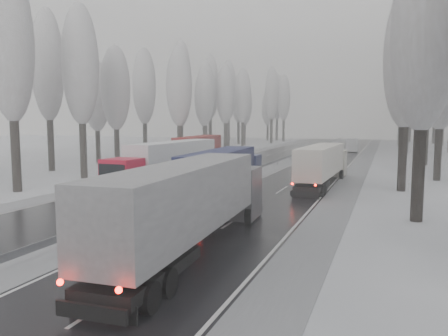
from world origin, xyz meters
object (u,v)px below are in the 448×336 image
Objects in this scene: truck_red_white at (168,161)px; truck_red_red at (196,150)px; truck_blue_box at (224,171)px; box_truck_distant at (352,145)px; truck_grey_tarp at (194,200)px; truck_cream_box at (323,162)px.

truck_red_white is 14.64m from truck_red_red.
truck_blue_box is 2.10× the size of box_truck_distant.
truck_cream_box is at bearing 80.47° from truck_grey_tarp.
truck_red_red reaches higher than box_truck_distant.
truck_red_white reaches higher than truck_cream_box.
truck_cream_box is (2.52, 21.73, -0.21)m from truck_grey_tarp.
truck_blue_box reaches higher than truck_cream_box.
box_truck_distant is at bearing 93.36° from truck_cream_box.
truck_red_red is at bearing 153.13° from truck_cream_box.
truck_cream_box is 13.58m from truck_red_white.
truck_red_white reaches higher than box_truck_distant.
truck_red_white is at bearing -155.63° from truck_cream_box.
truck_cream_box is 0.93× the size of truck_red_red.
truck_grey_tarp is 1.09× the size of truck_blue_box.
box_truck_distant is at bearing 85.84° from truck_grey_tarp.
truck_grey_tarp reaches higher than truck_red_red.
truck_red_red is (-13.77, 30.74, -0.06)m from truck_grey_tarp.
truck_red_red is (-16.29, 9.00, 0.15)m from truck_cream_box.
truck_grey_tarp is 19.38m from truck_red_white.
box_truck_distant is (-1.05, 45.89, -0.84)m from truck_cream_box.
truck_grey_tarp is at bearing -79.07° from truck_blue_box.
truck_red_white is (-11.52, -51.05, 1.01)m from box_truck_distant.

